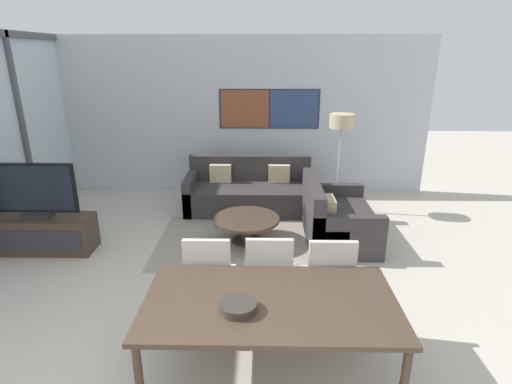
{
  "coord_description": "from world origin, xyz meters",
  "views": [
    {
      "loc": [
        0.55,
        -1.57,
        2.49
      ],
      "look_at": [
        0.48,
        2.85,
        0.95
      ],
      "focal_mm": 28.0,
      "sensor_mm": 36.0,
      "label": 1
    }
  ],
  "objects_px": {
    "sofa_side": "(333,220)",
    "fruit_bowl": "(238,306)",
    "television": "(33,191)",
    "dining_chair_centre": "(269,274)",
    "dining_table": "(270,306)",
    "sofa_main": "(250,192)",
    "dining_chair_left": "(209,275)",
    "floor_lamp": "(341,128)",
    "dining_chair_right": "(329,276)",
    "tv_console": "(41,234)",
    "coffee_table": "(247,224)"
  },
  "relations": [
    {
      "from": "tv_console",
      "to": "sofa_main",
      "type": "height_order",
      "value": "sofa_main"
    },
    {
      "from": "dining_table",
      "to": "fruit_bowl",
      "type": "xyz_separation_m",
      "value": [
        -0.23,
        -0.14,
        0.1
      ]
    },
    {
      "from": "sofa_side",
      "to": "dining_chair_left",
      "type": "relative_size",
      "value": 1.49
    },
    {
      "from": "sofa_main",
      "to": "dining_chair_centre",
      "type": "xyz_separation_m",
      "value": [
        0.28,
        -3.06,
        0.25
      ]
    },
    {
      "from": "tv_console",
      "to": "dining_chair_right",
      "type": "height_order",
      "value": "dining_chair_right"
    },
    {
      "from": "fruit_bowl",
      "to": "television",
      "type": "bearing_deg",
      "value": 140.19
    },
    {
      "from": "coffee_table",
      "to": "floor_lamp",
      "type": "bearing_deg",
      "value": 39.69
    },
    {
      "from": "tv_console",
      "to": "television",
      "type": "bearing_deg",
      "value": 90.0
    },
    {
      "from": "dining_chair_left",
      "to": "floor_lamp",
      "type": "distance_m",
      "value": 3.54
    },
    {
      "from": "tv_console",
      "to": "dining_chair_left",
      "type": "xyz_separation_m",
      "value": [
        2.42,
        -1.47,
        0.28
      ]
    },
    {
      "from": "sofa_main",
      "to": "television",
      "type": "bearing_deg",
      "value": -149.18
    },
    {
      "from": "dining_chair_left",
      "to": "dining_table",
      "type": "bearing_deg",
      "value": -50.89
    },
    {
      "from": "television",
      "to": "floor_lamp",
      "type": "relative_size",
      "value": 0.69
    },
    {
      "from": "dining_table",
      "to": "dining_chair_centre",
      "type": "bearing_deg",
      "value": 90.0
    },
    {
      "from": "television",
      "to": "dining_chair_left",
      "type": "bearing_deg",
      "value": -31.17
    },
    {
      "from": "television",
      "to": "dining_chair_right",
      "type": "height_order",
      "value": "television"
    },
    {
      "from": "sofa_main",
      "to": "dining_chair_right",
      "type": "relative_size",
      "value": 2.2
    },
    {
      "from": "television",
      "to": "dining_chair_centre",
      "type": "relative_size",
      "value": 1.17
    },
    {
      "from": "sofa_side",
      "to": "dining_table",
      "type": "xyz_separation_m",
      "value": [
        -0.93,
        -2.59,
        0.39
      ]
    },
    {
      "from": "dining_chair_centre",
      "to": "television",
      "type": "bearing_deg",
      "value": 154.17
    },
    {
      "from": "sofa_main",
      "to": "dining_table",
      "type": "relative_size",
      "value": 1.08
    },
    {
      "from": "sofa_main",
      "to": "dining_table",
      "type": "height_order",
      "value": "sofa_main"
    },
    {
      "from": "sofa_side",
      "to": "sofa_main",
      "type": "bearing_deg",
      "value": 45.98
    },
    {
      "from": "dining_table",
      "to": "floor_lamp",
      "type": "height_order",
      "value": "floor_lamp"
    },
    {
      "from": "tv_console",
      "to": "coffee_table",
      "type": "xyz_separation_m",
      "value": [
        2.7,
        0.3,
        0.03
      ]
    },
    {
      "from": "sofa_main",
      "to": "dining_chair_centre",
      "type": "height_order",
      "value": "dining_chair_centre"
    },
    {
      "from": "television",
      "to": "dining_chair_right",
      "type": "distance_m",
      "value": 3.85
    },
    {
      "from": "television",
      "to": "sofa_side",
      "type": "xyz_separation_m",
      "value": [
        3.91,
        0.44,
        -0.56
      ]
    },
    {
      "from": "tv_console",
      "to": "dining_chair_centre",
      "type": "relative_size",
      "value": 1.44
    },
    {
      "from": "sofa_side",
      "to": "fruit_bowl",
      "type": "xyz_separation_m",
      "value": [
        -1.17,
        -2.73,
        0.49
      ]
    },
    {
      "from": "coffee_table",
      "to": "floor_lamp",
      "type": "height_order",
      "value": "floor_lamp"
    },
    {
      "from": "television",
      "to": "coffee_table",
      "type": "height_order",
      "value": "television"
    },
    {
      "from": "television",
      "to": "fruit_bowl",
      "type": "bearing_deg",
      "value": -39.81
    },
    {
      "from": "tv_console",
      "to": "coffee_table",
      "type": "distance_m",
      "value": 2.72
    },
    {
      "from": "tv_console",
      "to": "fruit_bowl",
      "type": "relative_size",
      "value": 5.01
    },
    {
      "from": "sofa_side",
      "to": "coffee_table",
      "type": "bearing_deg",
      "value": 96.43
    },
    {
      "from": "sofa_main",
      "to": "dining_chair_right",
      "type": "bearing_deg",
      "value": -74.75
    },
    {
      "from": "sofa_side",
      "to": "television",
      "type": "bearing_deg",
      "value": 96.39
    },
    {
      "from": "dining_chair_left",
      "to": "dining_chair_right",
      "type": "bearing_deg",
      "value": -0.59
    },
    {
      "from": "television",
      "to": "dining_chair_centre",
      "type": "xyz_separation_m",
      "value": [
        2.98,
        -1.44,
        -0.31
      ]
    },
    {
      "from": "dining_table",
      "to": "sofa_main",
      "type": "bearing_deg",
      "value": 94.3
    },
    {
      "from": "fruit_bowl",
      "to": "floor_lamp",
      "type": "distance_m",
      "value": 4.09
    },
    {
      "from": "tv_console",
      "to": "sofa_main",
      "type": "distance_m",
      "value": 3.14
    },
    {
      "from": "television",
      "to": "dining_table",
      "type": "distance_m",
      "value": 3.68
    },
    {
      "from": "dining_table",
      "to": "dining_chair_right",
      "type": "bearing_deg",
      "value": 50.42
    },
    {
      "from": "television",
      "to": "dining_chair_left",
      "type": "height_order",
      "value": "television"
    },
    {
      "from": "tv_console",
      "to": "dining_table",
      "type": "xyz_separation_m",
      "value": [
        2.98,
        -2.15,
        0.43
      ]
    },
    {
      "from": "television",
      "to": "sofa_side",
      "type": "relative_size",
      "value": 0.78
    },
    {
      "from": "sofa_side",
      "to": "dining_table",
      "type": "bearing_deg",
      "value": 160.24
    },
    {
      "from": "dining_chair_centre",
      "to": "dining_chair_right",
      "type": "xyz_separation_m",
      "value": [
        0.56,
        -0.03,
        0.0
      ]
    }
  ]
}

